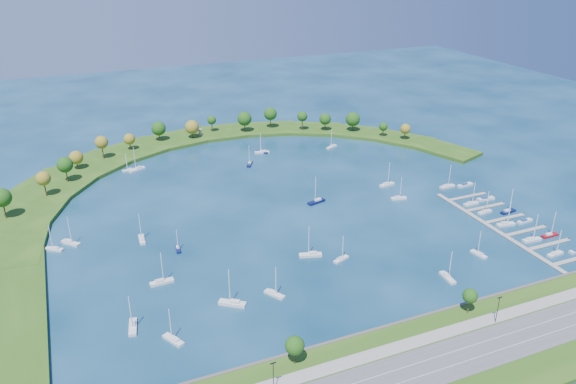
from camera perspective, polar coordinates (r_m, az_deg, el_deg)
name	(u,v)px	position (r m, az deg, el deg)	size (l,w,h in m)	color
ground	(283,205)	(272.82, -0.56, -1.33)	(700.00, 700.00, 0.00)	#072A40
south_shoreline	(436,363)	(182.66, 14.91, -16.59)	(420.00, 43.10, 11.60)	#244913
breakwater	(168,181)	(303.78, -12.22, 1.07)	(286.74, 247.64, 2.00)	#244913
breakwater_trees	(208,134)	(343.96, -8.18, 5.87)	(239.45, 93.80, 14.75)	#382314
harbor_tower	(200,132)	(370.18, -9.00, 6.10)	(2.60, 2.60, 4.16)	gray
dock_system	(507,226)	(270.98, 21.61, -3.29)	(24.28, 82.00, 1.60)	gray
moored_boat_0	(137,169)	(324.95, -15.22, 2.31)	(9.89, 6.68, 14.23)	silver
moored_boat_1	(447,277)	(223.68, 16.06, -8.36)	(3.09, 8.69, 12.52)	silver
moored_boat_2	(133,326)	(197.72, -15.66, -13.11)	(4.05, 9.28, 13.20)	silver
moored_boat_3	(250,164)	(322.14, -3.96, 2.93)	(5.92, 8.39, 12.16)	#0A103E
moored_boat_4	(262,152)	(340.45, -2.67, 4.17)	(9.13, 4.82, 12.93)	silver
moored_boat_5	(173,339)	(189.21, -11.69, -14.58)	(6.05, 8.50, 12.34)	silver
moored_boat_6	(341,258)	(227.63, 5.49, -6.81)	(7.72, 4.65, 10.98)	silver
moored_boat_7	(70,242)	(255.57, -21.45, -4.82)	(7.94, 8.33, 13.22)	silver
moored_boat_8	(129,170)	(325.60, -16.05, 2.23)	(7.26, 2.65, 10.44)	silver
moored_boat_9	(387,184)	(298.44, 10.12, 0.81)	(9.11, 3.93, 12.96)	silver
moored_boat_10	(142,239)	(248.82, -14.79, -4.67)	(2.89, 8.60, 12.46)	silver
moored_boat_11	(262,151)	(340.97, -2.71, 4.20)	(7.60, 7.39, 12.18)	#0A103E
moored_boat_12	(274,293)	(206.06, -1.41, -10.37)	(6.26, 8.33, 12.21)	silver
moored_boat_13	(479,253)	(243.14, 19.02, -5.99)	(3.31, 7.70, 10.96)	silver
moored_boat_14	(317,201)	(274.91, 2.95, -0.93)	(9.90, 4.96, 14.02)	#0A103E
moored_boat_15	(332,146)	(350.27, 4.53, 4.71)	(8.51, 5.51, 12.18)	silver
moored_boat_16	(178,248)	(238.35, -11.24, -5.67)	(2.56, 6.80, 9.76)	#0A103E
moored_boat_17	(54,248)	(253.25, -22.88, -5.36)	(7.72, 6.36, 11.60)	silver
moored_boat_18	(399,198)	(283.98, 11.29, -0.56)	(8.17, 3.86, 11.59)	silver
moored_boat_19	(233,303)	(202.20, -5.71, -11.24)	(9.61, 8.07, 14.53)	silver
moored_boat_20	(311,254)	(229.56, 2.34, -6.40)	(9.72, 5.19, 13.76)	silver
moored_boat_21	(161,281)	(217.78, -12.87, -8.94)	(9.12, 2.99, 13.23)	silver
docked_boat_0	(555,253)	(255.17, 25.75, -5.69)	(7.99, 2.84, 11.52)	silver
docked_boat_2	(532,239)	(262.35, 23.75, -4.46)	(8.78, 3.22, 12.62)	silver
docked_boat_3	(550,235)	(269.68, 25.30, -3.98)	(8.12, 2.28, 11.94)	maroon
docked_boat_4	(506,224)	(271.75, 21.46, -3.05)	(9.00, 3.66, 12.86)	silver
docked_boat_5	(525,221)	(278.36, 23.13, -2.76)	(8.38, 2.97, 1.68)	silver
docked_boat_6	(485,211)	(280.56, 19.56, -1.88)	(7.81, 2.87, 11.23)	silver
docked_boat_7	(508,211)	(284.79, 21.68, -1.82)	(8.58, 3.27, 12.30)	#0A103E
docked_boat_8	(471,203)	(287.03, 18.29, -1.09)	(8.16, 2.49, 11.91)	silver
docked_boat_9	(486,199)	(294.85, 19.62, -0.65)	(9.47, 3.24, 1.90)	silver
docked_boat_10	(447,186)	(303.43, 16.04, 0.61)	(8.72, 2.82, 12.67)	silver
docked_boat_11	(465,185)	(308.10, 17.73, 0.71)	(9.46, 3.53, 1.89)	silver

